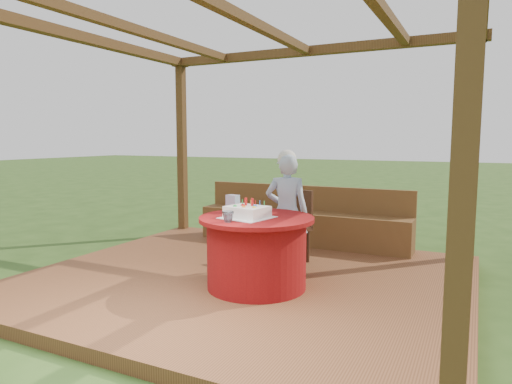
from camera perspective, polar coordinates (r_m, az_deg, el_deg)
ground at (r=5.01m, az=-1.28°, el=-11.73°), size 60.00×60.00×0.00m
deck at (r=4.99m, az=-1.29°, el=-11.08°), size 4.50×4.00×0.12m
pergola at (r=4.83m, az=-1.36°, el=16.50°), size 4.50×4.00×2.72m
bench at (r=6.44m, az=5.77°, el=-4.08°), size 3.00×0.42×0.80m
table at (r=4.52m, az=0.07°, el=-7.46°), size 1.12×1.12×0.71m
chair at (r=5.45m, az=4.59°, el=-3.88°), size 0.48×0.48×0.86m
elderly_woman at (r=5.10m, az=3.85°, el=-2.21°), size 0.55×0.45×1.34m
birthday_cake at (r=4.37m, az=-1.11°, el=-2.50°), size 0.50×0.50×0.19m
gift_bag at (r=4.71m, az=-2.92°, el=-1.46°), size 0.14×0.10×0.18m
drinking_glass at (r=4.16m, az=-3.50°, el=-3.10°), size 0.12×0.12×0.10m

